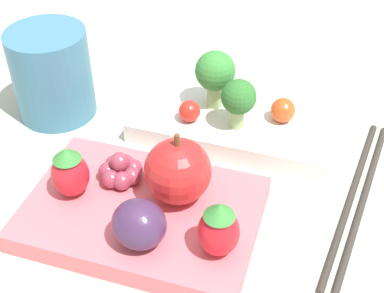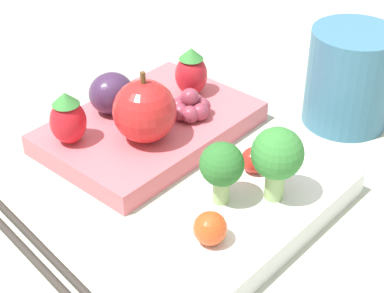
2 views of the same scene
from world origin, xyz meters
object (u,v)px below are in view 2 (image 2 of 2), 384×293
broccoli_floret_0 (277,156)px  apple (145,111)px  cherry_tomato_1 (254,160)px  strawberry_1 (68,119)px  cherry_tomato_0 (210,228)px  grape_cluster (190,107)px  strawberry_0 (191,72)px  broccoli_floret_1 (222,166)px  bento_box_fruit (150,127)px  plum (111,93)px  bento_box_savoury (243,216)px  chopsticks_pair (62,276)px  drinking_cup (350,78)px

broccoli_floret_0 → apple: bearing=-77.8°
cherry_tomato_1 → strawberry_1: strawberry_1 is taller
cherry_tomato_0 → grape_cluster: bearing=-124.0°
strawberry_0 → grape_cluster: bearing=49.7°
broccoli_floret_1 → strawberry_1: bearing=-71.9°
cherry_tomato_1 → apple: size_ratio=0.33×
grape_cluster → bento_box_fruit: bearing=-30.9°
cherry_tomato_0 → plum: size_ratio=0.57×
plum → grape_cluster: (-0.05, 0.05, -0.01)m
bento_box_fruit → apple: apple is taller
strawberry_0 → plum: (0.07, -0.02, -0.00)m
bento_box_savoury → broccoli_floret_1: size_ratio=4.09×
chopsticks_pair → bento_box_savoury: bearing=164.6°
bento_box_fruit → strawberry_1: bearing=-10.1°
strawberry_0 → cherry_tomato_0: bearing=54.8°
broccoli_floret_0 → strawberry_1: (0.08, -0.16, -0.02)m
apple → drinking_cup: (-0.17, 0.07, -0.00)m
plum → broccoli_floret_1: bearing=86.9°
bento_box_fruit → apple: 0.05m
broccoli_floret_1 → broccoli_floret_0: bearing=147.6°
bento_box_savoury → chopsticks_pair: size_ratio=0.94×
bento_box_fruit → grape_cluster: grape_cluster is taller
plum → grape_cluster: plum is taller
chopsticks_pair → cherry_tomato_1: bearing=176.4°
cherry_tomato_0 → grape_cluster: 0.16m
bento_box_fruit → broccoli_floret_0: (-0.01, 0.15, 0.05)m
bento_box_fruit → broccoli_floret_0: size_ratio=3.47×
broccoli_floret_0 → cherry_tomato_1: (-0.01, -0.03, -0.03)m
broccoli_floret_1 → grape_cluster: 0.12m
broccoli_floret_1 → cherry_tomato_1: (-0.04, -0.01, -0.02)m
bento_box_fruit → grape_cluster: size_ratio=5.46×
broccoli_floret_0 → plum: size_ratio=1.42×
drinking_cup → chopsticks_pair: size_ratio=0.42×
bento_box_fruit → drinking_cup: (-0.15, 0.09, 0.04)m
bento_box_savoury → bento_box_fruit: (-0.02, -0.14, -0.00)m
strawberry_1 → grape_cluster: 0.11m
broccoli_floret_0 → drinking_cup: bearing=-159.3°
grape_cluster → chopsticks_pair: grape_cluster is taller
apple → chopsticks_pair: 0.16m
cherry_tomato_0 → strawberry_0: size_ratio=0.50×
bento_box_fruit → chopsticks_pair: size_ratio=0.95×
bento_box_fruit → chopsticks_pair: 0.18m
apple → strawberry_1: bearing=-34.7°
bento_box_savoury → broccoli_floret_1: 0.04m
bento_box_fruit → strawberry_1: size_ratio=4.34×
broccoli_floret_0 → grape_cluster: (-0.02, -0.13, -0.03)m
strawberry_0 → drinking_cup: (-0.10, 0.10, 0.00)m
chopsticks_pair → apple: bearing=-147.5°
broccoli_floret_1 → strawberry_0: bearing=-121.1°
chopsticks_pair → broccoli_floret_0: bearing=164.5°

